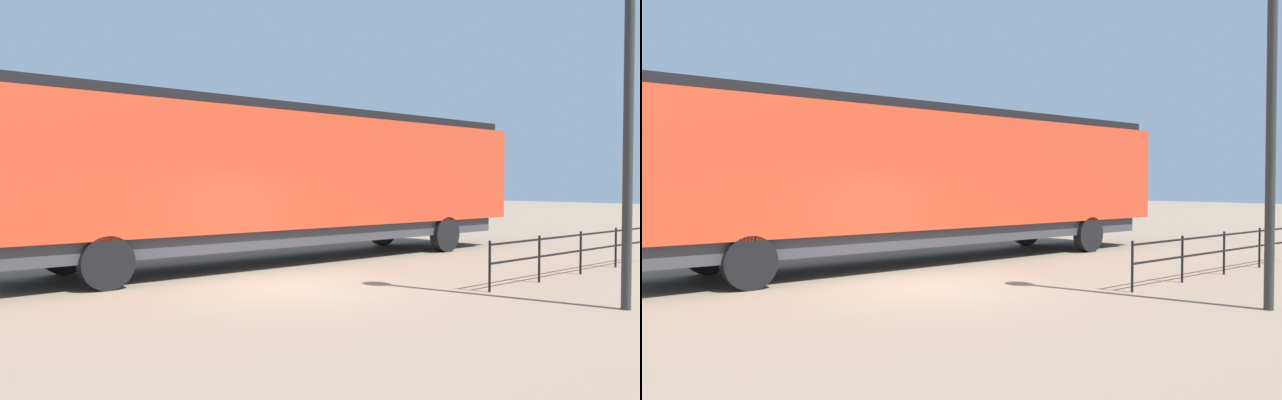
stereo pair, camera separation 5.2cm
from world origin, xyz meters
TOP-DOWN VIEW (x-y plane):
  - ground_plane at (0.00, 0.00)m, footprint 120.00×120.00m
  - locomotive at (-3.55, 2.84)m, footprint 3.03×16.69m
  - lamp_post at (5.30, 3.10)m, footprint 0.53×0.53m
  - platform_fence at (2.86, 6.38)m, footprint 0.05×7.36m

SIDE VIEW (x-z plane):
  - ground_plane at x=0.00m, z-range 0.00..0.00m
  - platform_fence at x=2.86m, z-range 0.15..1.17m
  - locomotive at x=-3.55m, z-range 0.26..4.44m
  - lamp_post at x=5.30m, z-range 1.43..8.51m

